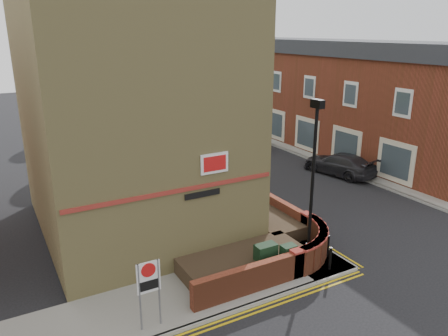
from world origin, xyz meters
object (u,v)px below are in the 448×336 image
Objects in this scene: lamppost at (312,184)px; utility_cabinet_large at (266,259)px; zone_sign at (149,283)px; silver_car_near at (213,164)px.

utility_cabinet_large is (-1.90, 0.10, -2.62)m from lamppost.
utility_cabinet_large is at bearing 176.99° from lamppost.
zone_sign reaches higher than utility_cabinet_large.
lamppost is 5.25× the size of utility_cabinet_large.
utility_cabinet_large is 0.30× the size of silver_car_near.
utility_cabinet_large is at bearing -111.56° from silver_car_near.
silver_car_near is (2.00, 11.70, -2.68)m from lamppost.
lamppost is at bearing -3.01° from utility_cabinet_large.
lamppost is 1.57× the size of silver_car_near.
utility_cabinet_large is 12.24m from silver_car_near.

